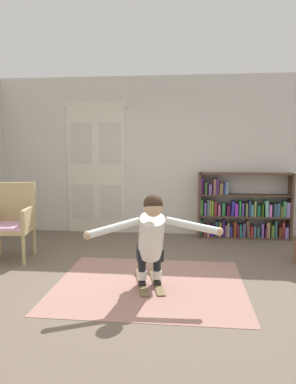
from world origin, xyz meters
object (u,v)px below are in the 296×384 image
object	(u,v)px
wicker_chair	(12,219)
person_skier	(151,235)
bookshelf	(242,211)
skis_pair	(149,282)

from	to	relation	value
wicker_chair	person_skier	world-z (taller)	person_skier
bookshelf	skis_pair	xyz separation A→B (m)	(-1.41, -2.40, -0.46)
bookshelf	wicker_chair	world-z (taller)	bookshelf
skis_pair	person_skier	size ratio (longest dim) A/B	0.55
skis_pair	wicker_chair	bearing A→B (deg)	158.91
person_skier	skis_pair	bearing A→B (deg)	102.90
bookshelf	person_skier	world-z (taller)	bookshelf
skis_pair	bookshelf	bearing A→B (deg)	59.60
bookshelf	skis_pair	distance (m)	2.82
bookshelf	person_skier	size ratio (longest dim) A/B	1.12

